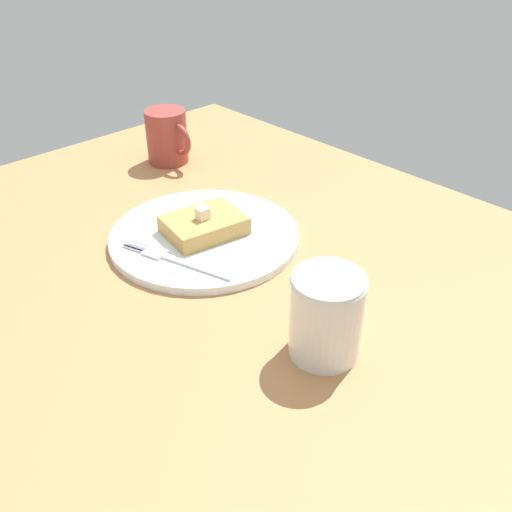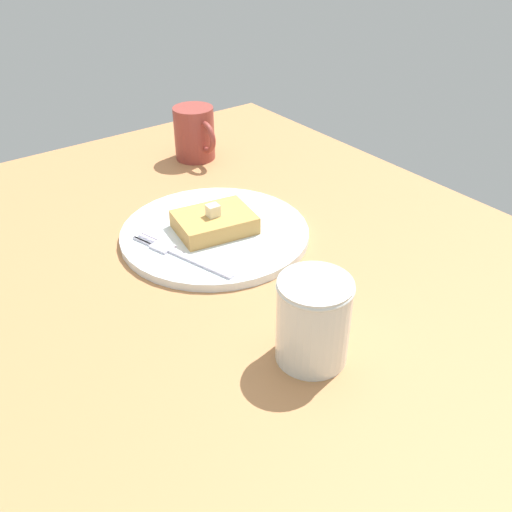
{
  "view_description": "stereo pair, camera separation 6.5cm",
  "coord_description": "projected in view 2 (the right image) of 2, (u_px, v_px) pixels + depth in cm",
  "views": [
    {
      "loc": [
        47.8,
        -30.92,
        42.14
      ],
      "look_at": [
        8.33,
        6.78,
        6.43
      ],
      "focal_mm": 40.0,
      "sensor_mm": 36.0,
      "label": 1
    },
    {
      "loc": [
        52.01,
        -25.95,
        42.14
      ],
      "look_at": [
        8.33,
        6.78,
        6.43
      ],
      "focal_mm": 40.0,
      "sensor_mm": 36.0,
      "label": 2
    }
  ],
  "objects": [
    {
      "name": "plate",
      "position": [
        215.0,
        233.0,
        0.77
      ],
      "size": [
        25.38,
        25.38,
        1.11
      ],
      "color": "white",
      "rests_on": "table_surface"
    },
    {
      "name": "coffee_mug",
      "position": [
        195.0,
        133.0,
        0.97
      ],
      "size": [
        9.78,
        6.86,
        8.96
      ],
      "color": "brown",
      "rests_on": "table_surface"
    },
    {
      "name": "syrup_jar",
      "position": [
        313.0,
        324.0,
        0.56
      ],
      "size": [
        7.48,
        7.48,
        9.19
      ],
      "color": "#5A2A11",
      "rests_on": "table_surface"
    },
    {
      "name": "fork",
      "position": [
        176.0,
        253.0,
        0.72
      ],
      "size": [
        15.74,
        5.97,
        0.36
      ],
      "color": "silver",
      "rests_on": "plate"
    },
    {
      "name": "table_surface",
      "position": [
        172.0,
        281.0,
        0.7
      ],
      "size": [
        93.8,
        93.8,
        1.93
      ],
      "primitive_type": "cube",
      "color": "#B07748",
      "rests_on": "ground"
    },
    {
      "name": "toast_slice_center",
      "position": [
        214.0,
        222.0,
        0.76
      ],
      "size": [
        9.24,
        11.23,
        2.37
      ],
      "primitive_type": "cube",
      "rotation": [
        0.0,
        0.0,
        -0.18
      ],
      "color": "#C08F48",
      "rests_on": "plate"
    },
    {
      "name": "butter_pat_primary",
      "position": [
        213.0,
        210.0,
        0.75
      ],
      "size": [
        1.53,
        1.68,
        1.59
      ],
      "primitive_type": "cube",
      "rotation": [
        0.0,
        0.0,
        1.5
      ],
      "color": "#F1EAC3",
      "rests_on": "toast_slice_center"
    }
  ]
}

